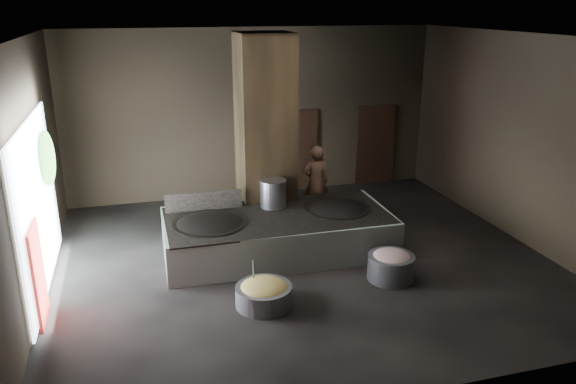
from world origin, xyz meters
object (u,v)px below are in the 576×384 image
object	(u,v)px
meat_basin	(391,267)
hearth_platform	(278,233)
wok_right	(337,212)
cook	(316,182)
wok_left	(210,227)
stock_pot	(273,194)
veg_basin	(264,296)

from	to	relation	value
meat_basin	hearth_platform	bearing A→B (deg)	134.40
wok_right	meat_basin	distance (m)	1.99
cook	wok_left	bearing A→B (deg)	32.77
hearth_platform	cook	xyz separation A→B (m)	(1.42, 1.72, 0.50)
stock_pot	meat_basin	size ratio (longest dim) A/B	0.69
hearth_platform	veg_basin	xyz separation A→B (m)	(-0.81, -2.13, -0.23)
cook	meat_basin	bearing A→B (deg)	96.93
wok_left	veg_basin	world-z (taller)	wok_left
wok_left	veg_basin	bearing A→B (deg)	-72.96
stock_pot	wok_right	bearing A→B (deg)	-21.04
cook	stock_pot	bearing A→B (deg)	41.66
hearth_platform	meat_basin	distance (m)	2.55
wok_right	cook	distance (m)	1.68
hearth_platform	wok_right	world-z (taller)	wok_right
hearth_platform	cook	size ratio (longest dim) A/B	2.61
stock_pot	cook	xyz separation A→B (m)	(1.37, 1.17, -0.22)
wok_right	veg_basin	xyz separation A→B (m)	(-2.16, -2.18, -0.56)
wok_left	hearth_platform	bearing A→B (deg)	1.97
cook	meat_basin	xyz separation A→B (m)	(0.37, -3.54, -0.67)
veg_basin	hearth_platform	bearing A→B (deg)	69.16
hearth_platform	wok_left	xyz separation A→B (m)	(-1.45, -0.05, 0.34)
hearth_platform	stock_pot	bearing A→B (deg)	85.98
veg_basin	cook	bearing A→B (deg)	59.96
stock_pot	veg_basin	xyz separation A→B (m)	(-0.86, -2.68, -0.94)
stock_pot	wok_left	bearing A→B (deg)	-158.20
hearth_platform	veg_basin	distance (m)	2.29
wok_left	meat_basin	world-z (taller)	wok_left
wok_left	veg_basin	xyz separation A→B (m)	(0.64, -2.08, -0.56)
cook	wok_right	bearing A→B (deg)	88.72
meat_basin	wok_left	bearing A→B (deg)	151.28
wok_right	veg_basin	world-z (taller)	wok_right
wok_right	stock_pot	distance (m)	1.44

